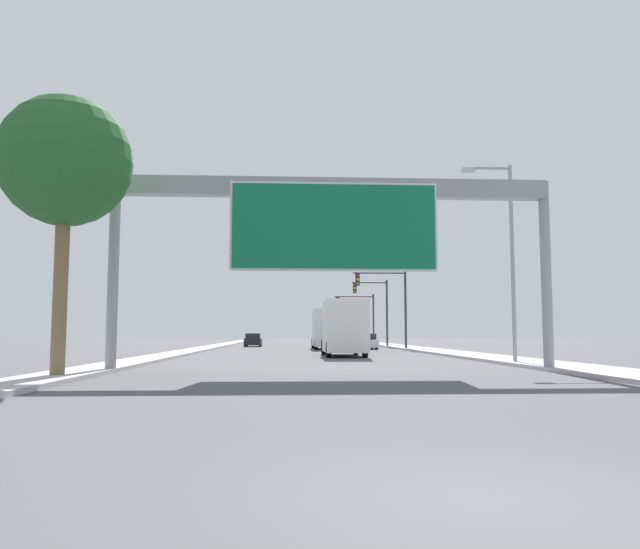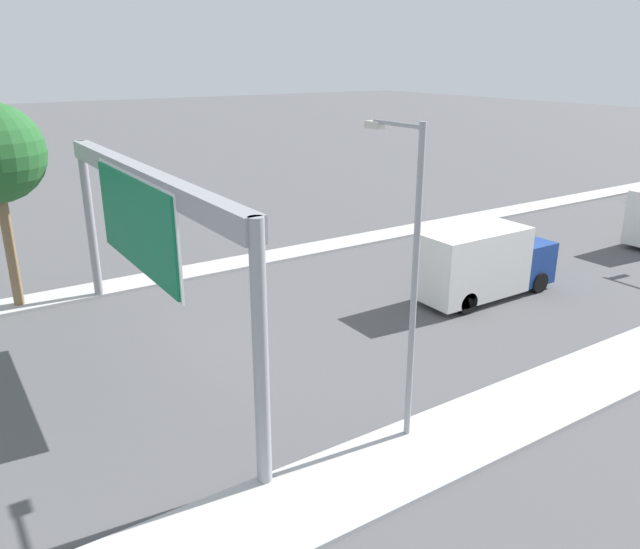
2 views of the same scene
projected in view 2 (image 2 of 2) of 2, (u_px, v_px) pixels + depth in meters
The scene contains 4 objects.
median_strip_left at pixel (610, 192), 51.90m from camera, with size 2.00×120.00×0.15m.
sign_gantry at pixel (141, 210), 21.07m from camera, with size 16.80×0.73×7.32m.
truck_box_primary at pixel (483, 263), 28.93m from camera, with size 2.41×7.27×3.39m.
street_lamp_right at pixel (409, 265), 17.09m from camera, with size 2.35×0.28×9.23m.
Camera 2 is at (20.56, 11.64, 10.77)m, focal length 35.00 mm.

